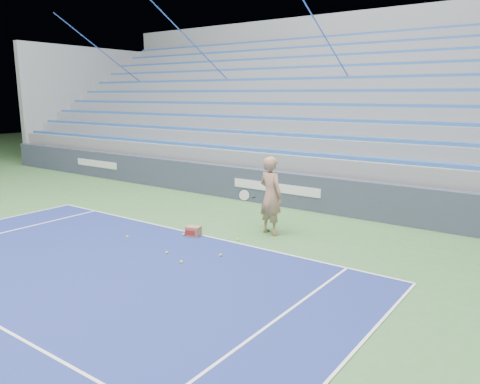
% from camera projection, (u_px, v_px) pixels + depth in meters
% --- Properties ---
extents(sponsor_barrier, '(30.00, 0.32, 1.10)m').
position_uv_depth(sponsor_barrier, '(278.00, 188.00, 15.04)').
color(sponsor_barrier, '#353C51').
rests_on(sponsor_barrier, ground).
extents(bleachers, '(31.00, 9.15, 7.30)m').
position_uv_depth(bleachers, '(351.00, 123.00, 19.21)').
color(bleachers, gray).
rests_on(bleachers, ground).
extents(tennis_player, '(1.02, 0.94, 2.00)m').
position_uv_depth(tennis_player, '(271.00, 196.00, 11.85)').
color(tennis_player, tan).
rests_on(tennis_player, ground).
extents(ball_box, '(0.40, 0.35, 0.26)m').
position_uv_depth(ball_box, '(193.00, 231.00, 11.79)').
color(ball_box, '#8F6445').
rests_on(ball_box, ground).
extents(tennis_ball_0, '(0.07, 0.07, 0.07)m').
position_uv_depth(tennis_ball_0, '(221.00, 255.00, 10.32)').
color(tennis_ball_0, '#D1E02D').
rests_on(tennis_ball_0, ground).
extents(tennis_ball_1, '(0.07, 0.07, 0.07)m').
position_uv_depth(tennis_ball_1, '(181.00, 262.00, 9.90)').
color(tennis_ball_1, '#D1E02D').
rests_on(tennis_ball_1, ground).
extents(tennis_ball_2, '(0.07, 0.07, 0.07)m').
position_uv_depth(tennis_ball_2, '(167.00, 253.00, 10.49)').
color(tennis_ball_2, '#D1E02D').
rests_on(tennis_ball_2, ground).
extents(tennis_ball_3, '(0.07, 0.07, 0.07)m').
position_uv_depth(tennis_ball_3, '(127.00, 237.00, 11.65)').
color(tennis_ball_3, '#D1E02D').
rests_on(tennis_ball_3, ground).
extents(tennis_ball_4, '(0.07, 0.07, 0.07)m').
position_uv_depth(tennis_ball_4, '(238.00, 240.00, 11.44)').
color(tennis_ball_4, '#D1E02D').
rests_on(tennis_ball_4, ground).
extents(tennis_ball_5, '(0.07, 0.07, 0.07)m').
position_uv_depth(tennis_ball_5, '(183.00, 235.00, 11.84)').
color(tennis_ball_5, '#D1E02D').
rests_on(tennis_ball_5, ground).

